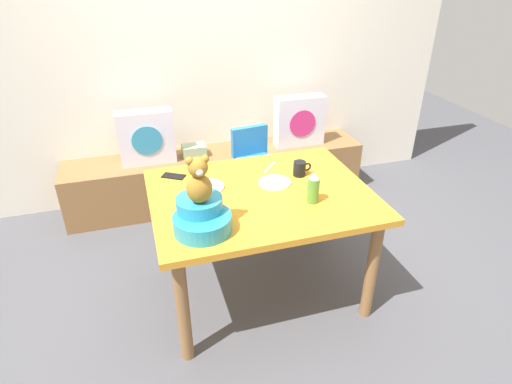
# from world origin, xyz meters

# --- Properties ---
(ground_plane) EXTENTS (8.00, 8.00, 0.00)m
(ground_plane) POSITION_xyz_m (0.00, 0.00, 0.00)
(ground_plane) COLOR #4C4C51
(back_wall) EXTENTS (4.40, 0.10, 2.60)m
(back_wall) POSITION_xyz_m (0.00, 1.53, 1.30)
(back_wall) COLOR silver
(back_wall) RESTS_ON ground_plane
(window_bench) EXTENTS (2.60, 0.44, 0.46)m
(window_bench) POSITION_xyz_m (0.00, 1.26, 0.23)
(window_bench) COLOR olive
(window_bench) RESTS_ON ground_plane
(pillow_floral_left) EXTENTS (0.44, 0.15, 0.44)m
(pillow_floral_left) POSITION_xyz_m (-0.58, 1.24, 0.68)
(pillow_floral_left) COLOR silver
(pillow_floral_left) RESTS_ON window_bench
(pillow_floral_right) EXTENTS (0.44, 0.15, 0.44)m
(pillow_floral_right) POSITION_xyz_m (0.75, 1.24, 0.68)
(pillow_floral_right) COLOR silver
(pillow_floral_right) RESTS_ON window_bench
(book_stack) EXTENTS (0.20, 0.14, 0.10)m
(book_stack) POSITION_xyz_m (-0.20, 1.26, 0.51)
(book_stack) COLOR #97B183
(book_stack) RESTS_ON window_bench
(dining_table) EXTENTS (1.30, 1.02, 0.74)m
(dining_table) POSITION_xyz_m (0.00, 0.00, 0.64)
(dining_table) COLOR orange
(dining_table) RESTS_ON ground_plane
(highchair) EXTENTS (0.36, 0.48, 0.79)m
(highchair) POSITION_xyz_m (0.22, 0.82, 0.52)
(highchair) COLOR #2672B2
(highchair) RESTS_ON ground_plane
(infant_seat_teal) EXTENTS (0.30, 0.33, 0.16)m
(infant_seat_teal) POSITION_xyz_m (-0.40, -0.27, 0.81)
(infant_seat_teal) COLOR teal
(infant_seat_teal) RESTS_ON dining_table
(teddy_bear) EXTENTS (0.13, 0.12, 0.25)m
(teddy_bear) POSITION_xyz_m (-0.40, -0.27, 1.02)
(teddy_bear) COLOR olive
(teddy_bear) RESTS_ON infant_seat_teal
(ketchup_bottle) EXTENTS (0.07, 0.07, 0.18)m
(ketchup_bottle) POSITION_xyz_m (0.25, -0.19, 0.83)
(ketchup_bottle) COLOR #4C8C33
(ketchup_bottle) RESTS_ON dining_table
(coffee_mug) EXTENTS (0.12, 0.08, 0.09)m
(coffee_mug) POSITION_xyz_m (0.31, 0.14, 0.79)
(coffee_mug) COLOR black
(coffee_mug) RESTS_ON dining_table
(dinner_plate_near) EXTENTS (0.20, 0.20, 0.01)m
(dinner_plate_near) POSITION_xyz_m (0.12, 0.08, 0.75)
(dinner_plate_near) COLOR white
(dinner_plate_near) RESTS_ON dining_table
(dinner_plate_far) EXTENTS (0.20, 0.20, 0.01)m
(dinner_plate_far) POSITION_xyz_m (-0.29, 0.15, 0.75)
(dinner_plate_far) COLOR white
(dinner_plate_far) RESTS_ON dining_table
(cell_phone) EXTENTS (0.16, 0.14, 0.01)m
(cell_phone) POSITION_xyz_m (-0.47, 0.36, 0.74)
(cell_phone) COLOR black
(cell_phone) RESTS_ON dining_table
(table_fork) EXTENTS (0.13, 0.14, 0.01)m
(table_fork) POSITION_xyz_m (0.16, 0.31, 0.74)
(table_fork) COLOR silver
(table_fork) RESTS_ON dining_table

